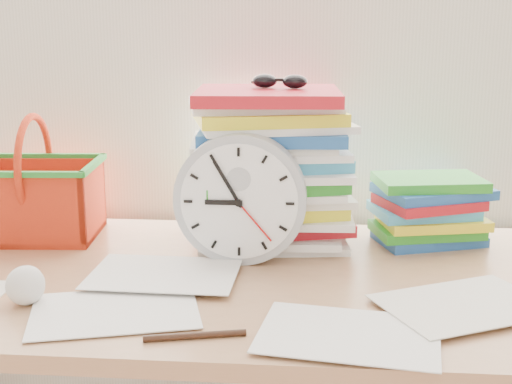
# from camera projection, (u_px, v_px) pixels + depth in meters

# --- Properties ---
(desk) EXTENTS (1.40, 0.70, 0.75)m
(desk) POSITION_uv_depth(u_px,v_px,m) (220.00, 311.00, 1.35)
(desk) COLOR #AB7850
(desk) RESTS_ON ground
(paper_stack) EXTENTS (0.38, 0.33, 0.32)m
(paper_stack) POSITION_uv_depth(u_px,v_px,m) (270.00, 166.00, 1.50)
(paper_stack) COLOR white
(paper_stack) RESTS_ON desk
(clock) EXTENTS (0.25, 0.05, 0.25)m
(clock) POSITION_uv_depth(u_px,v_px,m) (240.00, 199.00, 1.37)
(clock) COLOR #A9ADB3
(clock) RESTS_ON desk
(sunglasses) EXTENTS (0.14, 0.13, 0.03)m
(sunglasses) POSITION_uv_depth(u_px,v_px,m) (280.00, 81.00, 1.46)
(sunglasses) COLOR black
(sunglasses) RESTS_ON paper_stack
(book_stack) EXTENTS (0.28, 0.25, 0.14)m
(book_stack) POSITION_uv_depth(u_px,v_px,m) (429.00, 210.00, 1.50)
(book_stack) COLOR white
(book_stack) RESTS_ON desk
(basket) EXTENTS (0.28, 0.22, 0.26)m
(basket) POSITION_uv_depth(u_px,v_px,m) (36.00, 177.00, 1.53)
(basket) COLOR red
(basket) RESTS_ON desk
(crumpled_ball) EXTENTS (0.07, 0.07, 0.07)m
(crumpled_ball) POSITION_uv_depth(u_px,v_px,m) (25.00, 285.00, 1.19)
(crumpled_ball) COLOR white
(crumpled_ball) RESTS_ON desk
(pen) EXTENTS (0.15, 0.05, 0.01)m
(pen) POSITION_uv_depth(u_px,v_px,m) (195.00, 336.00, 1.06)
(pen) COLOR black
(pen) RESTS_ON desk
(scattered_papers) EXTENTS (1.26, 0.42, 0.02)m
(scattered_papers) POSITION_uv_depth(u_px,v_px,m) (220.00, 271.00, 1.33)
(scattered_papers) COLOR white
(scattered_papers) RESTS_ON desk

